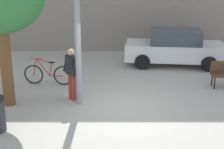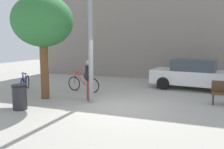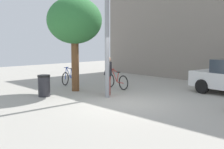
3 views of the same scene
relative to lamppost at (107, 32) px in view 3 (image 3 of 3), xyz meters
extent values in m
plane|color=#A8A399|center=(1.32, -0.34, -2.72)|extent=(36.00, 36.00, 0.00)
cylinder|color=gray|center=(0.00, 0.00, -0.29)|extent=(0.19, 0.19, 4.87)
cylinder|color=#9E3833|center=(-0.19, 0.23, -2.30)|extent=(0.14, 0.14, 0.85)
cylinder|color=#9E3833|center=(-0.32, 0.39, -2.30)|extent=(0.14, 0.14, 0.85)
cube|color=#232328|center=(-0.26, 0.31, -1.57)|extent=(0.42, 0.45, 0.60)
sphere|color=tan|center=(-0.26, 0.31, -1.16)|extent=(0.22, 0.22, 0.22)
cylinder|color=#232328|center=(-0.14, 0.08, -1.54)|extent=(0.24, 0.21, 0.55)
cylinder|color=#232328|center=(-0.45, 0.48, -1.54)|extent=(0.24, 0.21, 0.55)
cylinder|color=brown|center=(-2.15, -0.08, -1.52)|extent=(0.35, 0.35, 2.40)
ellipsoid|color=#307538|center=(-2.15, -0.08, 0.56)|extent=(2.53, 2.53, 2.15)
torus|color=black|center=(-1.84, 1.86, -2.37)|extent=(0.71, 0.14, 0.71)
torus|color=black|center=(-0.75, 1.72, -2.37)|extent=(0.71, 0.14, 0.71)
cylinder|color=red|center=(-1.47, 1.82, -2.08)|extent=(0.50, 0.10, 0.64)
cylinder|color=red|center=(-1.42, 1.81, -1.85)|extent=(0.58, 0.11, 0.18)
cylinder|color=red|center=(-1.19, 1.78, -2.16)|extent=(0.14, 0.05, 0.48)
cylinder|color=red|center=(-0.99, 1.76, -2.39)|extent=(0.50, 0.10, 0.04)
cylinder|color=red|center=(-1.77, 1.86, -2.08)|extent=(0.17, 0.06, 0.63)
cube|color=black|center=(-1.14, 1.77, -1.89)|extent=(0.21, 0.10, 0.04)
cylinder|color=red|center=(-1.71, 1.85, -1.77)|extent=(0.44, 0.09, 0.03)
torus|color=black|center=(-3.85, 0.49, -2.37)|extent=(0.38, 0.65, 0.71)
torus|color=black|center=(-4.37, 1.46, -2.37)|extent=(0.38, 0.65, 0.71)
cylinder|color=blue|center=(-4.02, 0.81, -2.08)|extent=(0.27, 0.46, 0.64)
cylinder|color=blue|center=(-4.05, 0.85, -1.85)|extent=(0.30, 0.53, 0.18)
cylinder|color=blue|center=(-4.16, 1.06, -2.16)|extent=(0.10, 0.14, 0.48)
cylinder|color=blue|center=(-4.25, 1.24, -2.39)|extent=(0.27, 0.46, 0.04)
cylinder|color=blue|center=(-3.88, 0.54, -2.08)|extent=(0.11, 0.16, 0.63)
cube|color=black|center=(-4.18, 1.11, -1.89)|extent=(0.16, 0.21, 0.04)
cylinder|color=blue|center=(-3.91, 0.60, -1.77)|extent=(0.23, 0.40, 0.03)
cylinder|color=black|center=(2.46, 5.31, -2.40)|extent=(0.66, 0.29, 0.64)
cylinder|color=black|center=(2.27, 3.72, -2.40)|extent=(0.66, 0.29, 0.64)
cylinder|color=#2D2D33|center=(-1.97, -1.83, -2.31)|extent=(0.50, 0.50, 0.84)
cylinder|color=black|center=(-1.97, -1.83, -1.85)|extent=(0.53, 0.53, 0.08)
camera|label=1|loc=(1.01, -9.45, 1.23)|focal=52.55mm
camera|label=2|loc=(4.21, -8.69, -0.25)|focal=39.27mm
camera|label=3|loc=(8.47, -7.67, -0.39)|focal=44.47mm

